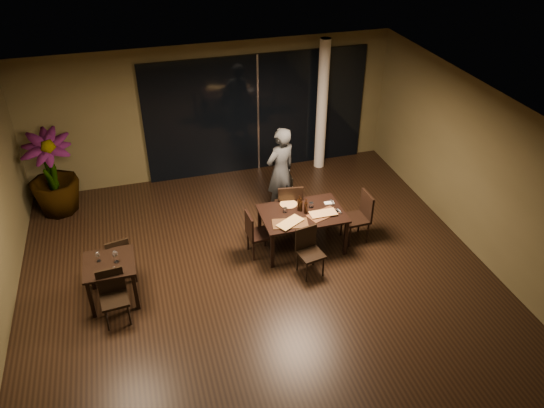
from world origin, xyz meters
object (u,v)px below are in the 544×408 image
Objects in this scene: main_table at (302,216)px; bottle_a at (301,205)px; chair_main_far at (289,205)px; bottle_c at (299,203)px; chair_main_near at (309,248)px; side_table at (110,269)px; bottle_b at (306,206)px; potted_plant at (52,174)px; chair_main_left at (255,232)px; diner at (281,172)px; chair_side_far at (118,256)px; chair_main_right at (360,214)px; chair_side_near at (113,293)px.

bottle_a is at bearing 98.93° from main_table.
chair_main_far is 0.56m from bottle_c.
bottle_c is at bearing 73.24° from chair_main_near.
side_table is 2.75× the size of bottle_b.
potted_plant is 4.99m from bottle_c.
bottle_a reaches higher than chair_main_left.
diner is 1.14m from bottle_c.
bottle_c is at bearing 119.26° from bottle_a.
chair_main_near is 1.03× the size of chair_side_far.
bottle_c is (-0.02, 0.04, 0.02)m from bottle_a.
chair_side_far is 2.81× the size of bottle_c.
chair_main_right is at bearing 16.73° from chair_main_near.
bottle_a reaches higher than chair_side_near.
potted_plant is 6.48× the size of bottle_a.
chair_main_left is 0.51× the size of potted_plant.
diner reaches higher than chair_main_near.
potted_plant is at bearing 151.23° from bottle_c.
bottle_c reaches higher than bottle_a.
main_table is at bearing 104.99° from chair_main_far.
chair_main_near is 2.00m from diner.
chair_main_left is 2.01m from chair_main_right.
bottle_c reaches higher than side_table.
bottle_a is at bearing -98.53° from chair_main_right.
bottle_b is at bearing 7.91° from side_table.
bottle_a is (3.27, 0.05, 0.41)m from chair_side_far.
potted_plant is (-4.28, 3.21, 0.39)m from chair_main_near.
bottle_b is at bearing -94.19° from chair_main_right.
main_table is at bearing -73.67° from bottle_c.
bottle_b reaches higher than main_table.
chair_main_near is 1.04m from chair_main_left.
bottle_b is at bearing 71.03° from diner.
main_table is at bearing 8.37° from side_table.
main_table is at bearing -95.10° from chair_main_right.
chair_main_far reaches higher than chair_side_near.
chair_side_near is at bearing -73.62° from potted_plant.
diner reaches higher than chair_side_near.
bottle_a is at bearing 104.68° from chair_main_far.
diner is (3.36, 1.74, 0.31)m from side_table.
chair_side_near is 0.48× the size of diner.
diner is 1.18m from bottle_a.
chair_side_near is at bearing 106.50° from chair_main_left.
chair_main_left is 0.96m from bottle_a.
chair_main_left is at bearing -173.30° from bottle_c.
side_table is at bearing -171.63° from main_table.
chair_main_right reaches higher than main_table.
potted_plant is at bearing 50.37° from chair_main_left.
bottle_b is at bearing -55.76° from bottle_c.
bottle_c is (-0.08, 0.12, 0.01)m from bottle_b.
chair_main_near is at bearing -3.51° from side_table.
chair_side_far is 2.91× the size of bottle_b.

